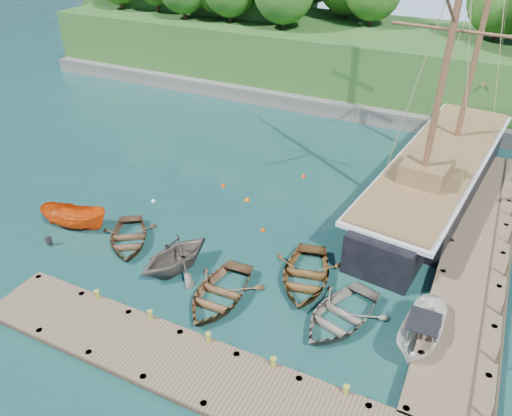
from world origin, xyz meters
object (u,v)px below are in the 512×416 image
at_px(motorboat_orange, 77,228).
at_px(rowboat_1, 176,269).
at_px(cabin_boat_white, 418,345).
at_px(rowboat_4, 305,282).
at_px(rowboat_0, 129,243).
at_px(schooner, 436,178).
at_px(rowboat_2, 219,299).
at_px(rowboat_3, 339,321).

bearing_deg(motorboat_orange, rowboat_1, -106.90).
height_order(rowboat_1, motorboat_orange, rowboat_1).
bearing_deg(cabin_boat_white, rowboat_4, 169.69).
height_order(rowboat_0, schooner, schooner).
bearing_deg(rowboat_2, schooner, 61.50).
relative_size(rowboat_1, motorboat_orange, 0.99).
xyz_separation_m(rowboat_0, rowboat_3, (12.50, -0.60, 0.00)).
height_order(rowboat_2, rowboat_3, rowboat_2).
xyz_separation_m(motorboat_orange, cabin_boat_white, (19.75, -0.32, 0.00)).
bearing_deg(rowboat_2, cabin_boat_white, 6.58).
bearing_deg(rowboat_2, rowboat_4, 41.57).
xyz_separation_m(rowboat_0, cabin_boat_white, (16.05, -0.44, 0.00)).
relative_size(motorboat_orange, schooner, 0.15).
bearing_deg(motorboat_orange, cabin_boat_white, -102.82).
bearing_deg(rowboat_3, rowboat_4, 158.46).
bearing_deg(rowboat_1, cabin_boat_white, 19.75).
distance_m(rowboat_2, rowboat_4, 4.43).
distance_m(rowboat_0, cabin_boat_white, 16.06).
xyz_separation_m(rowboat_3, cabin_boat_white, (3.54, 0.16, 0.00)).
bearing_deg(rowboat_4, motorboat_orange, 173.16).
bearing_deg(rowboat_2, rowboat_0, 164.03).
distance_m(rowboat_1, motorboat_orange, 7.43).
relative_size(rowboat_2, schooner, 0.18).
relative_size(rowboat_0, rowboat_4, 0.87).
relative_size(rowboat_1, rowboat_4, 0.82).
relative_size(rowboat_0, rowboat_3, 0.90).
relative_size(rowboat_1, cabin_boat_white, 0.96).
height_order(rowboat_0, rowboat_1, rowboat_1).
height_order(rowboat_0, rowboat_4, rowboat_4).
bearing_deg(cabin_boat_white, motorboat_orange, -175.23).
distance_m(rowboat_0, schooner, 19.51).
xyz_separation_m(rowboat_3, motorboat_orange, (-16.20, 0.48, 0.00)).
bearing_deg(schooner, rowboat_4, -103.19).
bearing_deg(rowboat_1, rowboat_3, 19.33).
bearing_deg(rowboat_4, rowboat_0, 174.59).
height_order(rowboat_0, cabin_boat_white, cabin_boat_white).
bearing_deg(schooner, rowboat_3, -90.99).
xyz_separation_m(motorboat_orange, schooner, (18.10, 13.24, 1.12)).
distance_m(rowboat_3, rowboat_4, 3.07).
distance_m(rowboat_1, rowboat_4, 6.69).
xyz_separation_m(rowboat_4, cabin_boat_white, (5.98, -1.72, 0.00)).
bearing_deg(rowboat_3, rowboat_1, -162.83).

